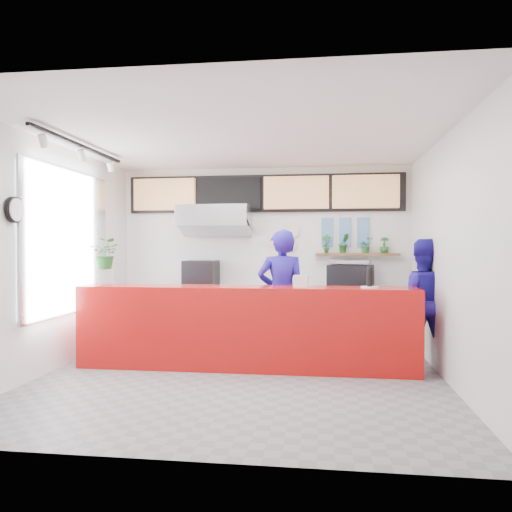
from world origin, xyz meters
The scene contains 46 objects.
floor centered at (0.00, 0.00, 0.00)m, with size 5.00×5.00×0.00m, color slate.
ceiling centered at (0.00, 0.00, 3.00)m, with size 5.00×5.00×0.00m, color silver.
wall_back centered at (0.00, 2.50, 1.50)m, with size 5.00×5.00×0.00m, color white.
wall_left centered at (-2.50, 0.00, 1.50)m, with size 5.00×5.00×0.00m, color white.
wall_right centered at (2.50, 0.00, 1.50)m, with size 5.00×5.00×0.00m, color white.
service_counter centered at (0.00, 0.40, 0.55)m, with size 4.50×0.60×1.10m, color #A90E0C.
cream_band centered at (0.00, 2.49, 2.60)m, with size 5.00×0.02×0.80m, color beige.
prep_bench centered at (-0.80, 2.20, 0.45)m, with size 1.80×0.60×0.90m, color #B2B5BA.
panini_oven centered at (-1.05, 2.20, 1.15)m, with size 0.54×0.54×0.49m, color black.
extraction_hood centered at (-0.80, 2.15, 2.15)m, with size 1.20×0.70×0.35m, color #B2B5BA.
hood_lip centered at (-0.80, 2.15, 1.95)m, with size 1.20×0.70×0.08m, color #B2B5BA.
right_bench centered at (1.50, 2.20, 0.45)m, with size 1.80×0.60×0.90m, color #B2B5BA.
espresso_machine centered at (1.48, 2.20, 1.11)m, with size 0.67×0.48×0.43m, color black.
espresso_tray centered at (1.48, 2.20, 1.38)m, with size 0.63×0.44×0.06m, color #A8A9AF.
herb_shelf centered at (1.60, 2.40, 1.50)m, with size 1.40×0.18×0.04m, color brown.
menu_board_far_left centered at (-1.75, 2.38, 2.55)m, with size 1.10×0.10×0.55m, color tan.
menu_board_mid_left centered at (-0.59, 2.38, 2.55)m, with size 1.10×0.10×0.55m, color black.
menu_board_mid_right centered at (0.57, 2.38, 2.55)m, with size 1.10×0.10×0.55m, color tan.
menu_board_far_right centered at (1.73, 2.38, 2.55)m, with size 1.10×0.10×0.55m, color tan.
soffit centered at (0.00, 2.46, 2.55)m, with size 4.80×0.04×0.65m, color black.
window_pane centered at (-2.47, 0.30, 1.70)m, with size 0.04×2.20×1.90m, color silver.
window_frame centered at (-2.45, 0.30, 1.70)m, with size 0.03×2.30×2.00m, color #B2B5BA.
wall_clock_rim centered at (-2.46, -0.90, 2.05)m, with size 0.30×0.30×0.05m, color black.
wall_clock_face centered at (-2.43, -0.90, 2.05)m, with size 0.26×0.26×0.02m, color white.
track_rail centered at (-2.10, 0.00, 2.94)m, with size 0.05×2.40×0.04m, color black.
dec_plate_a centered at (0.15, 2.47, 1.75)m, with size 0.24×0.24×0.03m, color silver.
dec_plate_b centered at (0.45, 2.47, 1.65)m, with size 0.24×0.24×0.03m, color silver.
dec_plate_c centered at (0.15, 2.47, 1.45)m, with size 0.24×0.24×0.03m, color silver.
dec_plate_d centered at (0.50, 2.47, 1.90)m, with size 0.24×0.24×0.03m, color silver.
photo_frame_a centered at (1.10, 2.48, 2.00)m, with size 0.20×0.02×0.25m, color #598CBF.
photo_frame_b centered at (1.40, 2.48, 2.00)m, with size 0.20×0.02×0.25m, color #598CBF.
photo_frame_c centered at (1.70, 2.48, 2.00)m, with size 0.20×0.02×0.25m, color #598CBF.
photo_frame_d centered at (1.10, 2.48, 1.75)m, with size 0.20×0.02×0.25m, color #598CBF.
photo_frame_e centered at (1.40, 2.48, 1.75)m, with size 0.20×0.02×0.25m, color #598CBF.
photo_frame_f centered at (1.70, 2.48, 1.75)m, with size 0.20×0.02×0.25m, color #598CBF.
staff_center centered at (0.44, 0.87, 0.94)m, with size 0.68×0.45×1.87m, color navy.
staff_right centered at (2.38, 0.97, 0.87)m, with size 0.85×0.66×1.74m, color navy.
herb_a centered at (1.08, 2.40, 1.68)m, with size 0.17×0.12×0.32m, color #216022.
herb_b centered at (1.38, 2.40, 1.69)m, with size 0.19×0.15×0.33m, color #216022.
herb_c centered at (1.74, 2.40, 1.65)m, with size 0.23×0.20×0.26m, color #216022.
herb_d centered at (2.04, 2.40, 1.66)m, with size 0.15×0.14×0.27m, color #216022.
glass_vase centered at (-1.92, 0.32, 1.21)m, with size 0.19×0.19×0.23m, color silver.
basil_vase centered at (-1.92, 0.32, 1.53)m, with size 0.38×0.33×0.43m, color #216022.
napkin_holder centered at (0.74, 0.34, 1.18)m, with size 0.18×0.11×0.16m, color silver.
white_plate centered at (1.62, 0.38, 1.11)m, with size 0.23×0.23×0.02m, color silver.
pepper_mill centered at (1.62, 0.38, 1.24)m, with size 0.06×0.06×0.26m, color black.
Camera 1 is at (1.00, -6.15, 1.64)m, focal length 35.00 mm.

